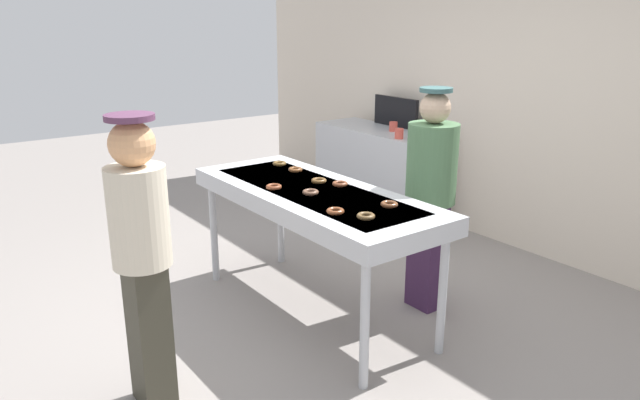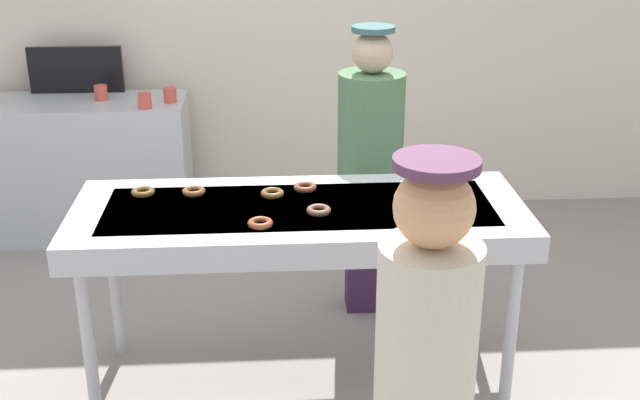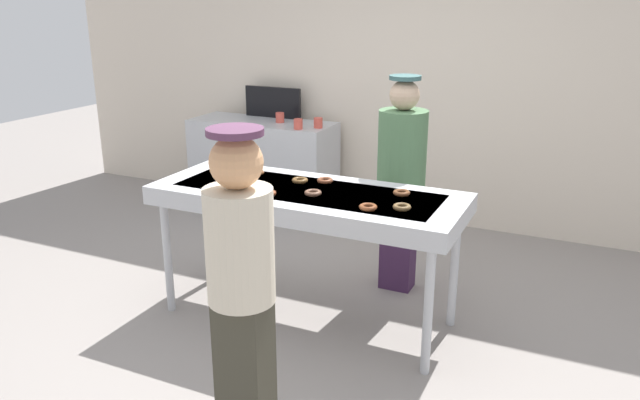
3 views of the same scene
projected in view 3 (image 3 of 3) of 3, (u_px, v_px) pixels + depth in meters
The scene contains 19 objects.
ground_plane at pixel (308, 316), 4.36m from camera, with size 16.00×16.00×0.00m, color gray.
back_wall at pixel (415, 68), 5.91m from camera, with size 8.00×0.12×2.98m, color beige.
fryer_conveyor at pixel (307, 200), 4.10m from camera, with size 2.06×0.80×0.93m.
chocolate_donut_0 at pixel (402, 207), 3.70m from camera, with size 0.11×0.11×0.03m, color brown.
chocolate_donut_1 at pixel (257, 172), 4.42m from camera, with size 0.11×0.11×0.03m, color brown.
chocolate_donut_2 at pixel (313, 193), 3.96m from camera, with size 0.11×0.11×0.03m, color brown.
chocolate_donut_3 at pixel (368, 207), 3.69m from camera, with size 0.11×0.11×0.03m, color brown.
chocolate_donut_4 at pixel (229, 168), 4.52m from camera, with size 0.11×0.11×0.03m, color brown.
chocolate_donut_5 at pixel (325, 180), 4.23m from camera, with size 0.11×0.11×0.03m, color brown.
chocolate_donut_6 at pixel (402, 193), 3.96m from camera, with size 0.11×0.11×0.03m, color brown.
chocolate_donut_7 at pixel (300, 180), 4.23m from camera, with size 0.11×0.11×0.03m, color brown.
chocolate_donut_8 at pixel (268, 193), 3.96m from camera, with size 0.11×0.11×0.03m, color brown.
worker_baker at pixel (401, 171), 4.53m from camera, with size 0.35×0.35×1.62m.
customer_waiting at pixel (241, 284), 2.79m from camera, with size 0.31×0.31×1.62m.
prep_counter at pixel (263, 166), 6.41m from camera, with size 1.48×0.57×0.94m, color #B7BABF.
paper_cup_0 at pixel (298, 124), 5.87m from camera, with size 0.08×0.08×0.10m, color #CC4C3F.
paper_cup_1 at pixel (280, 118), 6.19m from camera, with size 0.08×0.08×0.10m, color #CC4C3F.
paper_cup_2 at pixel (318, 123), 5.93m from camera, with size 0.08×0.08×0.10m, color #CC4C3F.
menu_display at pixel (273, 102), 6.42m from camera, with size 0.63×0.04×0.31m, color black.
Camera 3 is at (1.72, -3.49, 2.14)m, focal length 34.95 mm.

